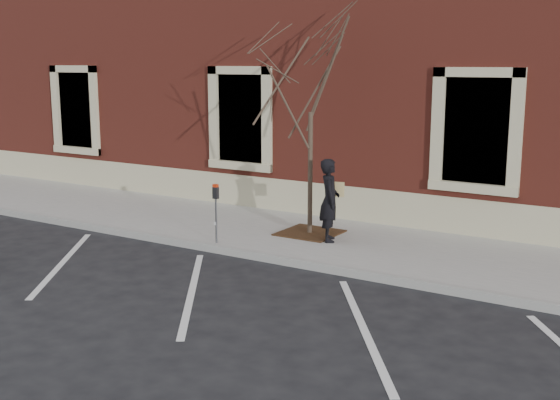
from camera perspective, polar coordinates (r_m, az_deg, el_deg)
The scene contains 9 objects.
ground at distance 13.75m, azimuth -1.34°, elevation -4.91°, with size 120.00×120.00×0.00m, color #28282B.
sidewalk_near at distance 15.17m, azimuth 2.32°, elevation -3.09°, with size 40.00×3.50×0.15m, color #B8B3AD.
curb_near at distance 13.69m, azimuth -1.46°, elevation -4.66°, with size 40.00×0.12×0.15m, color #9E9E99.
parking_stripes at distance 12.06m, azimuth -7.17°, elevation -7.32°, with size 28.00×4.40×0.01m, color silver, non-canonical shape.
building_civic at distance 20.12m, azimuth 11.13°, elevation 11.50°, with size 40.00×8.62×8.00m.
man at distance 14.46m, azimuth 4.05°, elevation -0.02°, with size 0.63×0.41×1.72m, color black.
parking_meter at distance 14.31m, azimuth -5.24°, elevation -0.19°, with size 0.11×0.09×1.22m.
tree_grate at distance 15.23m, azimuth 2.43°, elevation -2.68°, with size 1.21×1.21×0.03m, color #462616.
sapling at distance 14.79m, azimuth 2.54°, elevation 9.91°, with size 2.86×2.86×4.77m.
Camera 1 is at (7.31, -11.00, 3.81)m, focal length 45.00 mm.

